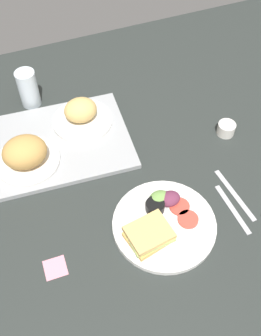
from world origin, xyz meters
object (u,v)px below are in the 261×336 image
at_px(sticky_note, 55,268).
at_px(fork, 233,209).
at_px(bread_plate_far, 81,115).
at_px(bread_plate_near, 26,155).
at_px(plate_with_salad, 162,222).
at_px(drinking_glass, 28,89).
at_px(espresso_cup, 226,129).
at_px(knife, 235,195).
at_px(serving_tray, 57,143).

bearing_deg(sticky_note, fork, -1.01).
height_order(bread_plate_far, sticky_note, bread_plate_far).
height_order(bread_plate_near, plate_with_salad, bread_plate_near).
bearing_deg(plate_with_salad, drinking_glass, 110.45).
bearing_deg(bread_plate_near, espresso_cup, -8.13).
relative_size(bread_plate_near, knife, 1.00).
bearing_deg(fork, plate_with_salad, 81.15).
xyz_separation_m(fork, knife, (0.03, 0.04, 0.00)).
xyz_separation_m(bread_plate_near, knife, (0.53, -0.31, -0.06)).
xyz_separation_m(bread_plate_near, drinking_glass, (0.07, 0.27, 0.01)).
height_order(serving_tray, knife, serving_tray).
distance_m(bread_plate_far, knife, 0.53).
distance_m(drinking_glass, sticky_note, 0.62).
relative_size(serving_tray, espresso_cup, 8.04).
height_order(knife, sticky_note, knife).
bearing_deg(knife, bread_plate_far, 33.01).
xyz_separation_m(serving_tray, drinking_glass, (-0.03, 0.22, 0.06)).
height_order(plate_with_salad, fork, plate_with_salad).
bearing_deg(bread_plate_near, plate_with_salad, -48.31).
relative_size(bread_plate_far, sticky_note, 3.43).
distance_m(serving_tray, bread_plate_near, 0.13).
xyz_separation_m(bread_plate_near, plate_with_salad, (0.29, -0.33, -0.04)).
xyz_separation_m(bread_plate_far, fork, (0.30, -0.46, -0.04)).
bearing_deg(fork, knife, -39.05).
height_order(bread_plate_far, knife, bread_plate_far).
xyz_separation_m(knife, sticky_note, (-0.54, -0.03, -0.00)).
xyz_separation_m(serving_tray, espresso_cup, (0.52, -0.14, 0.01)).
relative_size(drinking_glass, sticky_note, 2.34).
distance_m(fork, sticky_note, 0.51).
bearing_deg(bread_plate_far, plate_with_salad, -78.35).
height_order(bread_plate_near, espresso_cup, bread_plate_near).
xyz_separation_m(plate_with_salad, knife, (0.24, 0.02, -0.01)).
distance_m(espresso_cup, sticky_note, 0.68).
relative_size(plate_with_salad, knife, 1.47).
height_order(serving_tray, espresso_cup, espresso_cup).
xyz_separation_m(espresso_cup, fork, (-0.12, -0.26, -0.02)).
bearing_deg(serving_tray, sticky_note, -105.39).
bearing_deg(plate_with_salad, serving_tray, 116.39).
relative_size(serving_tray, sticky_note, 8.04).
xyz_separation_m(serving_tray, sticky_note, (-0.11, -0.40, -0.01)).
relative_size(plate_with_salad, sticky_note, 5.00).
height_order(espresso_cup, knife, espresso_cup).
xyz_separation_m(serving_tray, fork, (0.40, -0.41, -0.01)).
height_order(fork, knife, same).
bearing_deg(fork, espresso_cup, -27.24).
distance_m(bread_plate_near, fork, 0.61).
xyz_separation_m(drinking_glass, espresso_cup, (0.55, -0.36, -0.05)).
height_order(drinking_glass, fork, drinking_glass).
bearing_deg(bread_plate_far, espresso_cup, -25.33).
bearing_deg(fork, serving_tray, 42.11).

